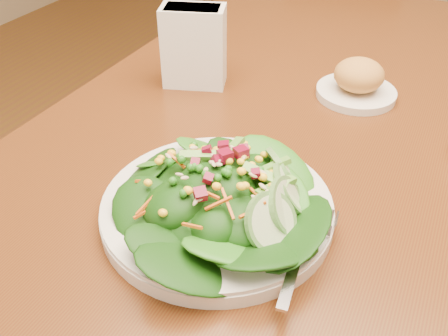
# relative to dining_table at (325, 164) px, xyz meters

# --- Properties ---
(dining_table) EXTENTS (0.90, 1.40, 0.75)m
(dining_table) POSITION_rel_dining_table_xyz_m (0.00, 0.00, 0.00)
(dining_table) COLOR #522E10
(dining_table) RESTS_ON ground_plane
(chair_far) EXTENTS (0.43, 0.43, 0.89)m
(chair_far) POSITION_rel_dining_table_xyz_m (-0.22, 1.04, -0.18)
(chair_far) COLOR #381F08
(chair_far) RESTS_ON ground_plane
(salad_plate) EXTENTS (0.30, 0.30, 0.09)m
(salad_plate) POSITION_rel_dining_table_xyz_m (-0.05, -0.31, 0.13)
(salad_plate) COLOR silver
(salad_plate) RESTS_ON dining_table
(bread_plate) EXTENTS (0.14, 0.14, 0.07)m
(bread_plate) POSITION_rel_dining_table_xyz_m (0.02, 0.08, 0.13)
(bread_plate) COLOR silver
(bread_plate) RESTS_ON dining_table
(napkin_holder) EXTENTS (0.13, 0.09, 0.15)m
(napkin_holder) POSITION_rel_dining_table_xyz_m (-0.27, 0.00, 0.18)
(napkin_holder) COLOR white
(napkin_holder) RESTS_ON dining_table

